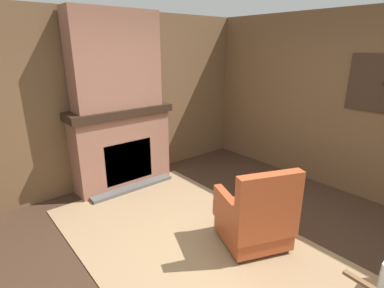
{
  "coord_description": "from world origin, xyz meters",
  "views": [
    {
      "loc": [
        1.82,
        -1.96,
        2.12
      ],
      "look_at": [
        -1.01,
        0.39,
        0.9
      ],
      "focal_mm": 28.0,
      "sensor_mm": 36.0,
      "label": 1
    }
  ],
  "objects_px": {
    "firewood_stack": "(255,186)",
    "storage_case": "(146,99)",
    "armchair": "(255,218)",
    "oil_lamp_vase": "(89,105)",
    "decorative_plate_on_mantel": "(123,98)"
  },
  "relations": [
    {
      "from": "firewood_stack",
      "to": "storage_case",
      "type": "relative_size",
      "value": 2.11
    },
    {
      "from": "firewood_stack",
      "to": "decorative_plate_on_mantel",
      "type": "distance_m",
      "value": 2.38
    },
    {
      "from": "firewood_stack",
      "to": "oil_lamp_vase",
      "type": "distance_m",
      "value": 2.67
    },
    {
      "from": "storage_case",
      "to": "decorative_plate_on_mantel",
      "type": "relative_size",
      "value": 0.92
    },
    {
      "from": "armchair",
      "to": "decorative_plate_on_mantel",
      "type": "xyz_separation_m",
      "value": [
        -2.4,
        -0.25,
        1.01
      ]
    },
    {
      "from": "oil_lamp_vase",
      "to": "storage_case",
      "type": "distance_m",
      "value": 0.92
    },
    {
      "from": "armchair",
      "to": "decorative_plate_on_mantel",
      "type": "relative_size",
      "value": 3.69
    },
    {
      "from": "firewood_stack",
      "to": "decorative_plate_on_mantel",
      "type": "bearing_deg",
      "value": -142.81
    },
    {
      "from": "armchair",
      "to": "oil_lamp_vase",
      "type": "xyz_separation_m",
      "value": [
        -2.38,
        -0.79,
        0.97
      ]
    },
    {
      "from": "oil_lamp_vase",
      "to": "decorative_plate_on_mantel",
      "type": "xyz_separation_m",
      "value": [
        -0.02,
        0.54,
        0.04
      ]
    },
    {
      "from": "oil_lamp_vase",
      "to": "storage_case",
      "type": "bearing_deg",
      "value": 89.99
    },
    {
      "from": "firewood_stack",
      "to": "storage_case",
      "type": "xyz_separation_m",
      "value": [
        -1.6,
        -0.85,
        1.19
      ]
    },
    {
      "from": "armchair",
      "to": "decorative_plate_on_mantel",
      "type": "bearing_deg",
      "value": 28.28
    },
    {
      "from": "oil_lamp_vase",
      "to": "storage_case",
      "type": "relative_size",
      "value": 1.0
    },
    {
      "from": "armchair",
      "to": "decorative_plate_on_mantel",
      "type": "height_order",
      "value": "decorative_plate_on_mantel"
    }
  ]
}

